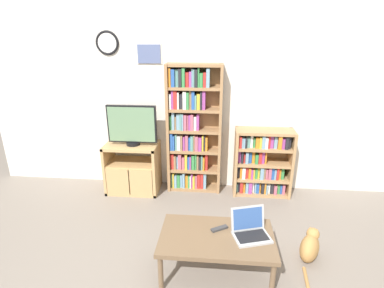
{
  "coord_description": "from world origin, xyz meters",
  "views": [
    {
      "loc": [
        0.36,
        -1.83,
        2.04
      ],
      "look_at": [
        0.09,
        1.13,
        0.95
      ],
      "focal_mm": 28.0,
      "sensor_mm": 36.0,
      "label": 1
    }
  ],
  "objects_px": {
    "tv_stand": "(133,168)",
    "remote_near_laptop": "(219,228)",
    "coffee_table": "(217,239)",
    "laptop": "(250,229)",
    "bookshelf_short": "(261,163)",
    "cat": "(310,247)",
    "bookshelf_tall": "(191,130)",
    "television": "(132,125)"
  },
  "relations": [
    {
      "from": "tv_stand",
      "to": "remote_near_laptop",
      "type": "bearing_deg",
      "value": -48.63
    },
    {
      "from": "coffee_table",
      "to": "laptop",
      "type": "xyz_separation_m",
      "value": [
        0.29,
        0.04,
        0.1
      ]
    },
    {
      "from": "laptop",
      "to": "remote_near_laptop",
      "type": "relative_size",
      "value": 2.29
    },
    {
      "from": "laptop",
      "to": "bookshelf_short",
      "type": "bearing_deg",
      "value": 62.4
    },
    {
      "from": "remote_near_laptop",
      "to": "cat",
      "type": "relative_size",
      "value": 0.28
    },
    {
      "from": "bookshelf_short",
      "to": "cat",
      "type": "xyz_separation_m",
      "value": [
        0.33,
        -1.29,
        -0.3
      ]
    },
    {
      "from": "cat",
      "to": "tv_stand",
      "type": "bearing_deg",
      "value": 177.94
    },
    {
      "from": "bookshelf_tall",
      "to": "tv_stand",
      "type": "bearing_deg",
      "value": -170.15
    },
    {
      "from": "bookshelf_tall",
      "to": "remote_near_laptop",
      "type": "xyz_separation_m",
      "value": [
        0.39,
        -1.48,
        -0.46
      ]
    },
    {
      "from": "bookshelf_short",
      "to": "coffee_table",
      "type": "relative_size",
      "value": 0.9
    },
    {
      "from": "television",
      "to": "bookshelf_tall",
      "type": "distance_m",
      "value": 0.77
    },
    {
      "from": "laptop",
      "to": "cat",
      "type": "xyz_separation_m",
      "value": [
        0.6,
        0.21,
        -0.31
      ]
    },
    {
      "from": "remote_near_laptop",
      "to": "cat",
      "type": "bearing_deg",
      "value": 69.24
    },
    {
      "from": "remote_near_laptop",
      "to": "laptop",
      "type": "bearing_deg",
      "value": 47.47
    },
    {
      "from": "television",
      "to": "cat",
      "type": "relative_size",
      "value": 1.13
    },
    {
      "from": "tv_stand",
      "to": "bookshelf_tall",
      "type": "distance_m",
      "value": 0.95
    },
    {
      "from": "remote_near_laptop",
      "to": "television",
      "type": "bearing_deg",
      "value": -170.33
    },
    {
      "from": "bookshelf_short",
      "to": "coffee_table",
      "type": "distance_m",
      "value": 1.64
    },
    {
      "from": "laptop",
      "to": "cat",
      "type": "bearing_deg",
      "value": 2.17
    },
    {
      "from": "television",
      "to": "bookshelf_short",
      "type": "xyz_separation_m",
      "value": [
        1.69,
        0.11,
        -0.5
      ]
    },
    {
      "from": "cat",
      "to": "bookshelf_tall",
      "type": "bearing_deg",
      "value": 161.63
    },
    {
      "from": "tv_stand",
      "to": "remote_near_laptop",
      "type": "relative_size",
      "value": 4.38
    },
    {
      "from": "tv_stand",
      "to": "bookshelf_short",
      "type": "height_order",
      "value": "bookshelf_short"
    },
    {
      "from": "tv_stand",
      "to": "television",
      "type": "relative_size",
      "value": 1.09
    },
    {
      "from": "cat",
      "to": "coffee_table",
      "type": "bearing_deg",
      "value": -136.53
    },
    {
      "from": "television",
      "to": "bookshelf_short",
      "type": "bearing_deg",
      "value": 3.56
    },
    {
      "from": "bookshelf_tall",
      "to": "bookshelf_short",
      "type": "xyz_separation_m",
      "value": [
        0.94,
        -0.04,
        -0.42
      ]
    },
    {
      "from": "coffee_table",
      "to": "laptop",
      "type": "relative_size",
      "value": 2.73
    },
    {
      "from": "bookshelf_tall",
      "to": "coffee_table",
      "type": "bearing_deg",
      "value": -76.69
    },
    {
      "from": "bookshelf_short",
      "to": "laptop",
      "type": "height_order",
      "value": "bookshelf_short"
    },
    {
      "from": "television",
      "to": "coffee_table",
      "type": "bearing_deg",
      "value": -51.71
    },
    {
      "from": "bookshelf_tall",
      "to": "coffee_table",
      "type": "relative_size",
      "value": 1.71
    },
    {
      "from": "bookshelf_tall",
      "to": "bookshelf_short",
      "type": "height_order",
      "value": "bookshelf_tall"
    },
    {
      "from": "remote_near_laptop",
      "to": "bookshelf_tall",
      "type": "bearing_deg",
      "value": 163.89
    },
    {
      "from": "tv_stand",
      "to": "bookshelf_tall",
      "type": "height_order",
      "value": "bookshelf_tall"
    },
    {
      "from": "tv_stand",
      "to": "bookshelf_tall",
      "type": "relative_size",
      "value": 0.41
    },
    {
      "from": "remote_near_laptop",
      "to": "bookshelf_short",
      "type": "bearing_deg",
      "value": 128.39
    },
    {
      "from": "coffee_table",
      "to": "bookshelf_tall",
      "type": "bearing_deg",
      "value": 103.31
    },
    {
      "from": "bookshelf_tall",
      "to": "remote_near_laptop",
      "type": "relative_size",
      "value": 10.73
    },
    {
      "from": "television",
      "to": "laptop",
      "type": "xyz_separation_m",
      "value": [
        1.41,
        -1.39,
        -0.49
      ]
    },
    {
      "from": "laptop",
      "to": "cat",
      "type": "relative_size",
      "value": 0.65
    },
    {
      "from": "bookshelf_tall",
      "to": "cat",
      "type": "bearing_deg",
      "value": -46.34
    }
  ]
}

